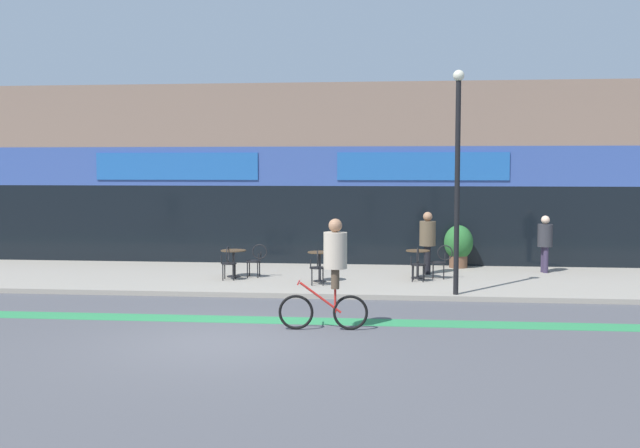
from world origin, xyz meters
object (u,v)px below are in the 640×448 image
object	(u,v)px
cafe_chair_0_near	(228,261)
planter_pot	(458,245)
cafe_chair_0_side	(256,258)
cafe_chair_1_near	(317,265)
bistro_table_2	(418,259)
cafe_chair_2_near	(418,262)
pedestrian_far_end	(545,239)
cafe_chair_2_side	(441,259)
lamp_post	(457,166)
bistro_table_0	(233,258)
pedestrian_near_end	(428,237)
cyclist_0	(332,265)
bistro_table_1	(320,261)

from	to	relation	value
cafe_chair_0_near	planter_pot	distance (m)	6.98
cafe_chair_0_side	cafe_chair_1_near	world-z (taller)	same
bistro_table_2	planter_pot	xyz separation A→B (m)	(1.26, 2.29, 0.15)
cafe_chair_0_near	cafe_chair_2_near	bearing A→B (deg)	-89.99
pedestrian_far_end	bistro_table_2	bearing A→B (deg)	10.10
cafe_chair_2_side	cafe_chair_1_near	bearing A→B (deg)	28.97
cafe_chair_2_near	lamp_post	world-z (taller)	lamp_post
bistro_table_0	pedestrian_near_end	world-z (taller)	pedestrian_near_end
cafe_chair_0_near	cafe_chair_2_side	xyz separation A→B (m)	(5.59, 0.87, 0.00)
cafe_chair_1_near	cafe_chair_2_side	size ratio (longest dim) A/B	1.00
cafe_chair_1_near	lamp_post	xyz separation A→B (m)	(3.36, -1.02, 2.48)
bistro_table_0	planter_pot	world-z (taller)	planter_pot
cafe_chair_0_side	lamp_post	distance (m)	6.15
cafe_chair_0_near	lamp_post	world-z (taller)	lamp_post
cafe_chair_2_near	cyclist_0	world-z (taller)	cyclist_0
bistro_table_2	lamp_post	size ratio (longest dim) A/B	0.15
cafe_chair_2_side	bistro_table_0	bearing A→B (deg)	6.49
bistro_table_0	pedestrian_near_end	bearing A→B (deg)	11.86
cyclist_0	pedestrian_far_end	world-z (taller)	cyclist_0
cafe_chair_2_near	pedestrian_far_end	bearing A→B (deg)	-52.93
cafe_chair_2_side	cyclist_0	distance (m)	6.54
bistro_table_2	cafe_chair_2_side	distance (m)	0.63
cafe_chair_1_near	cafe_chair_2_side	world-z (taller)	same
cafe_chair_0_side	cafe_chair_2_side	bearing A→B (deg)	-177.12
cafe_chair_0_side	cafe_chair_1_near	size ratio (longest dim) A/B	1.00
planter_pot	cafe_chair_2_near	bearing A→B (deg)	-113.46
bistro_table_1	cyclist_0	bearing A→B (deg)	-81.44
bistro_table_1	pedestrian_far_end	distance (m)	6.59
cafe_chair_1_near	lamp_post	world-z (taller)	lamp_post
bistro_table_2	cafe_chair_1_near	size ratio (longest dim) A/B	0.84
cafe_chair_2_side	planter_pot	xyz separation A→B (m)	(0.63, 2.30, 0.16)
bistro_table_2	pedestrian_far_end	distance (m)	3.91
bistro_table_0	lamp_post	xyz separation A→B (m)	(5.78, -2.25, 2.48)
bistro_table_0	cafe_chair_0_near	size ratio (longest dim) A/B	0.81
cafe_chair_0_side	cafe_chair_2_side	size ratio (longest dim) A/B	1.00
bistro_table_2	pedestrian_far_end	bearing A→B (deg)	22.34
bistro_table_2	cafe_chair_2_side	size ratio (longest dim) A/B	0.84
bistro_table_0	lamp_post	size ratio (longest dim) A/B	0.14
cafe_chair_2_near	cafe_chair_1_near	bearing A→B (deg)	115.47
cafe_chair_1_near	cafe_chair_2_side	distance (m)	3.50
cafe_chair_2_side	bistro_table_1	bearing A→B (deg)	18.99
bistro_table_1	cafe_chair_1_near	size ratio (longest dim) A/B	0.86
bistro_table_1	lamp_post	size ratio (longest dim) A/B	0.15
bistro_table_1	cafe_chair_1_near	xyz separation A→B (m)	(0.01, -0.63, -0.03)
bistro_table_2	cafe_chair_0_near	xyz separation A→B (m)	(-4.96, -0.87, -0.01)
bistro_table_0	cafe_chair_0_near	bearing A→B (deg)	-89.65
cafe_chair_0_near	bistro_table_0	bearing A→B (deg)	-2.52
cafe_chair_2_near	pedestrian_near_end	distance (m)	1.59
pedestrian_near_end	cafe_chair_2_near	bearing A→B (deg)	69.77
bistro_table_0	cafe_chair_0_side	world-z (taller)	cafe_chair_0_side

